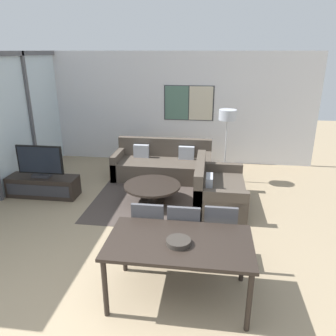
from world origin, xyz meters
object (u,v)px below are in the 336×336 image
object	(u,v)px
tv_console	(43,186)
dining_table	(179,247)
fruit_bowl	(178,242)
dining_chair_centre	(184,231)
sofa_main	(163,165)
coffee_table	(152,189)
dining_chair_right	(220,231)
dining_chair_left	(150,228)
floor_lamp	(227,120)
television	(40,162)
sofa_side	(215,191)

from	to	relation	value
tv_console	dining_table	bearing A→B (deg)	-39.87
dining_table	fruit_bowl	bearing A→B (deg)	-93.03
dining_chair_centre	sofa_main	bearing A→B (deg)	103.42
coffee_table	dining_chair_right	xyz separation A→B (m)	(1.26, -1.83, 0.25)
dining_table	dining_chair_right	distance (m)	0.87
dining_chair_right	sofa_main	bearing A→B (deg)	111.35
sofa_main	dining_chair_left	distance (m)	3.30
dining_table	floor_lamp	size ratio (longest dim) A/B	1.02
television	dining_chair_left	world-z (taller)	television
dining_table	floor_lamp	world-z (taller)	floor_lamp
sofa_side	dining_chair_left	size ratio (longest dim) A/B	1.66
fruit_bowl	floor_lamp	bearing A→B (deg)	80.81
tv_console	sofa_main	distance (m)	2.65
dining_chair_left	fruit_bowl	world-z (taller)	dining_chair_left
sofa_main	dining_chair_left	world-z (taller)	dining_chair_left
television	dining_chair_centre	size ratio (longest dim) A/B	1.00
sofa_side	dining_chair_left	distance (m)	2.15
tv_console	coffee_table	bearing A→B (deg)	0.14
sofa_main	dining_chair_right	xyz separation A→B (m)	(1.26, -3.22, 0.25)
tv_console	sofa_main	xyz separation A→B (m)	(2.25, 1.39, 0.07)
sofa_main	dining_chair_right	size ratio (longest dim) A/B	2.36
tv_console	television	distance (m)	0.52
fruit_bowl	floor_lamp	world-z (taller)	floor_lamp
sofa_main	dining_chair_left	size ratio (longest dim) A/B	2.36
dining_chair_right	dining_table	bearing A→B (deg)	-123.85
coffee_table	dining_chair_centre	bearing A→B (deg)	-67.58
sofa_side	floor_lamp	world-z (taller)	floor_lamp
television	sofa_side	distance (m)	3.49
tv_console	dining_chair_centre	distance (m)	3.59
tv_console	fruit_bowl	distance (m)	4.04
sofa_side	fruit_bowl	xyz separation A→B (m)	(-0.43, -2.67, 0.54)
dining_table	fruit_bowl	size ratio (longest dim) A/B	5.95
sofa_main	dining_table	distance (m)	4.03
sofa_side	coffee_table	xyz separation A→B (m)	(-1.21, -0.05, 0.00)
tv_console	coffee_table	size ratio (longest dim) A/B	1.29
floor_lamp	fruit_bowl	bearing A→B (deg)	-99.19
dining_chair_right	television	bearing A→B (deg)	152.48
dining_chair_right	fruit_bowl	size ratio (longest dim) A/B	3.38
sofa_main	sofa_side	world-z (taller)	same
television	coffee_table	xyz separation A→B (m)	(2.25, 0.00, -0.45)
dining_chair_left	floor_lamp	world-z (taller)	floor_lamp
coffee_table	dining_chair_left	xyz separation A→B (m)	(0.31, -1.89, 0.25)
television	coffee_table	world-z (taller)	television
coffee_table	dining_chair_centre	size ratio (longest dim) A/B	1.16
coffee_table	dining_chair_right	distance (m)	2.24
sofa_side	coffee_table	world-z (taller)	sofa_side
television	sofa_main	xyz separation A→B (m)	(2.25, 1.39, -0.45)
sofa_main	fruit_bowl	bearing A→B (deg)	-78.96
coffee_table	tv_console	bearing A→B (deg)	-179.86
sofa_main	fruit_bowl	distance (m)	4.11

